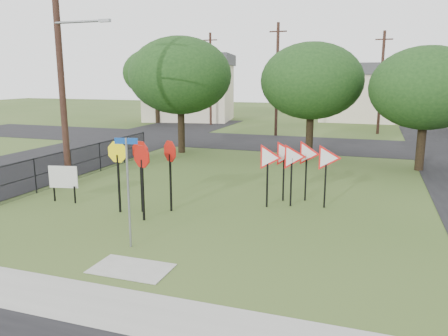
# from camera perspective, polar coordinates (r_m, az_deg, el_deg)

# --- Properties ---
(ground) EXTENTS (140.00, 140.00, 0.00)m
(ground) POSITION_cam_1_polar(r_m,az_deg,el_deg) (13.57, -6.78, -8.92)
(ground) COLOR #354E1D
(sidewalk) EXTENTS (30.00, 1.60, 0.02)m
(sidewalk) POSITION_cam_1_polar(r_m,az_deg,el_deg) (10.29, -17.34, -16.43)
(sidewalk) COLOR gray
(sidewalk) RESTS_ON ground
(planting_strip) EXTENTS (30.00, 0.80, 0.02)m
(planting_strip) POSITION_cam_1_polar(r_m,az_deg,el_deg) (9.49, -21.83, -19.36)
(planting_strip) COLOR #354E1D
(planting_strip) RESTS_ON ground
(street_left) EXTENTS (8.00, 50.00, 0.02)m
(street_left) POSITION_cam_1_polar(r_m,az_deg,el_deg) (28.11, -20.21, 1.31)
(street_left) COLOR black
(street_left) RESTS_ON ground
(street_far) EXTENTS (60.00, 8.00, 0.02)m
(street_far) POSITION_cam_1_polar(r_m,az_deg,el_deg) (32.25, 8.72, 3.17)
(street_far) COLOR black
(street_far) RESTS_ON ground
(curb_pad) EXTENTS (2.00, 1.20, 0.02)m
(curb_pad) POSITION_cam_1_polar(r_m,az_deg,el_deg) (11.62, -12.01, -12.73)
(curb_pad) COLOR gray
(curb_pad) RESTS_ON ground
(street_name_sign) EXTENTS (0.64, 0.15, 3.15)m
(street_name_sign) POSITION_cam_1_polar(r_m,az_deg,el_deg) (12.48, -12.41, -2.32)
(street_name_sign) COLOR gray
(street_name_sign) RESTS_ON ground
(stop_sign_cluster) EXTENTS (2.43, 1.66, 2.60)m
(stop_sign_cluster) POSITION_cam_1_polar(r_m,az_deg,el_deg) (15.46, -10.58, 0.93)
(stop_sign_cluster) COLOR black
(stop_sign_cluster) RESTS_ON ground
(yield_sign_cluster) EXTENTS (3.11, 1.53, 2.43)m
(yield_sign_cluster) POSITION_cam_1_polar(r_m,az_deg,el_deg) (16.57, 9.29, 1.23)
(yield_sign_cluster) COLOR black
(yield_sign_cluster) RESTS_ON ground
(info_board) EXTENTS (1.13, 0.28, 1.44)m
(info_board) POSITION_cam_1_polar(r_m,az_deg,el_deg) (17.92, -20.25, -1.26)
(info_board) COLOR black
(info_board) RESTS_ON ground
(utility_pole_main) EXTENTS (3.55, 0.33, 10.00)m
(utility_pole_main) POSITION_cam_1_polar(r_m,az_deg,el_deg) (20.42, -20.46, 12.29)
(utility_pole_main) COLOR #3B231B
(utility_pole_main) RESTS_ON ground
(far_pole_a) EXTENTS (1.40, 0.24, 9.00)m
(far_pole_a) POSITION_cam_1_polar(r_m,az_deg,el_deg) (36.21, 6.93, 11.45)
(far_pole_a) COLOR #3B231B
(far_pole_a) RESTS_ON ground
(far_pole_b) EXTENTS (1.40, 0.24, 8.50)m
(far_pole_b) POSITION_cam_1_polar(r_m,az_deg,el_deg) (39.41, 19.83, 10.51)
(far_pole_b) COLOR #3B231B
(far_pole_b) RESTS_ON ground
(far_pole_c) EXTENTS (1.40, 0.24, 9.00)m
(far_pole_c) POSITION_cam_1_polar(r_m,az_deg,el_deg) (44.24, -1.78, 11.58)
(far_pole_c) COLOR #3B231B
(far_pole_c) RESTS_ON ground
(fence_run) EXTENTS (0.05, 11.55, 1.50)m
(fence_run) POSITION_cam_1_polar(r_m,az_deg,el_deg) (22.39, -17.56, 0.97)
(fence_run) COLOR black
(fence_run) RESTS_ON ground
(house_left) EXTENTS (10.58, 8.88, 7.20)m
(house_left) POSITION_cam_1_polar(r_m,az_deg,el_deg) (49.46, -4.53, 10.48)
(house_left) COLOR beige
(house_left) RESTS_ON ground
(house_mid) EXTENTS (8.40, 8.40, 6.20)m
(house_mid) POSITION_cam_1_polar(r_m,az_deg,el_deg) (51.46, 17.35, 9.48)
(house_mid) COLOR beige
(house_mid) RESTS_ON ground
(tree_near_left) EXTENTS (6.40, 6.40, 7.27)m
(tree_near_left) POSITION_cam_1_polar(r_m,az_deg,el_deg) (27.92, -5.74, 11.91)
(tree_near_left) COLOR black
(tree_near_left) RESTS_ON ground
(tree_near_mid) EXTENTS (6.00, 6.00, 6.80)m
(tree_near_mid) POSITION_cam_1_polar(r_m,az_deg,el_deg) (26.65, 11.38, 11.07)
(tree_near_mid) COLOR black
(tree_near_mid) RESTS_ON ground
(tree_near_right) EXTENTS (5.60, 5.60, 6.33)m
(tree_near_right) POSITION_cam_1_polar(r_m,az_deg,el_deg) (24.54, 24.90, 9.43)
(tree_near_right) COLOR black
(tree_near_right) RESTS_ON ground
(tree_far_left) EXTENTS (6.80, 6.80, 7.73)m
(tree_far_left) POSITION_cam_1_polar(r_m,az_deg,el_deg) (46.69, -8.85, 12.16)
(tree_far_left) COLOR black
(tree_far_left) RESTS_ON ground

